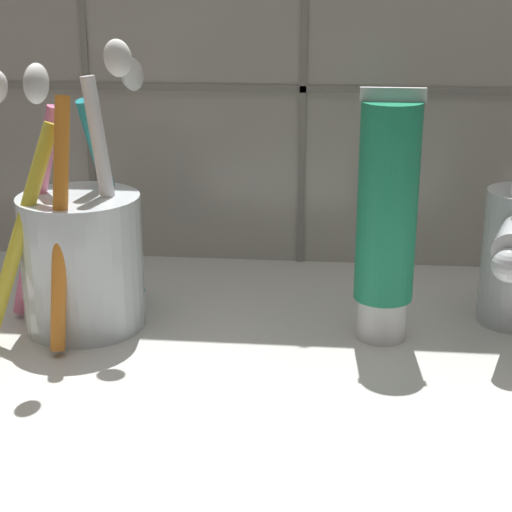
% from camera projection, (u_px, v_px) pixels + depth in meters
% --- Properties ---
extents(sink_counter, '(0.65, 0.38, 0.02)m').
position_uv_depth(sink_counter, '(257.00, 378.00, 0.51)').
color(sink_counter, silver).
rests_on(sink_counter, ground).
extents(tile_wall_backsplash, '(0.75, 0.02, 0.41)m').
position_uv_depth(tile_wall_backsplash, '(282.00, 19.00, 0.62)').
color(tile_wall_backsplash, '#B7B2A8').
rests_on(tile_wall_backsplash, ground).
extents(toothbrush_cup, '(0.11, 0.13, 0.18)m').
position_uv_depth(toothbrush_cup, '(80.00, 251.00, 0.54)').
color(toothbrush_cup, silver).
rests_on(toothbrush_cup, sink_counter).
extents(toothpaste_tube, '(0.04, 0.04, 0.16)m').
position_uv_depth(toothpaste_tube, '(387.00, 219.00, 0.51)').
color(toothpaste_tube, white).
rests_on(toothpaste_tube, sink_counter).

